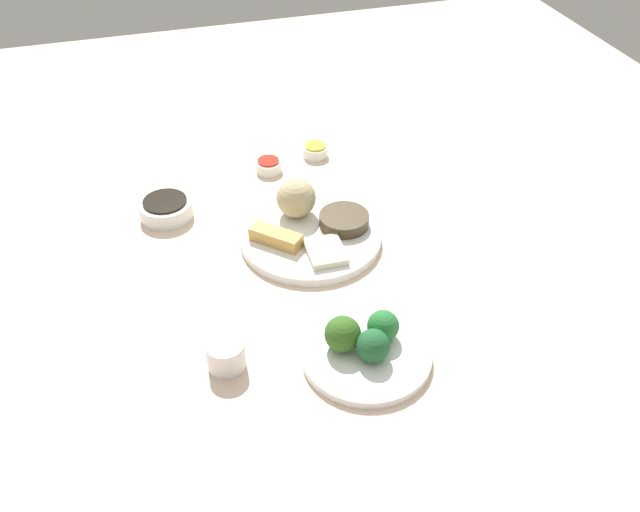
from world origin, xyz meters
The scene contains 17 objects.
tabletop centered at (0.00, 0.00, 0.01)m, with size 2.20×2.20×0.02m, color beige.
main_plate centered at (0.02, -0.05, 0.03)m, with size 0.25×0.25×0.02m, color white.
rice_scoop centered at (0.09, -0.04, 0.07)m, with size 0.07×0.07×0.07m, color tan.
spring_roll centered at (0.02, 0.01, 0.05)m, with size 0.09×0.03×0.02m, color gold.
crab_rangoon_wonton centered at (-0.04, -0.06, 0.04)m, with size 0.08×0.06×0.01m, color beige.
stir_fry_heap centered at (0.03, -0.12, 0.05)m, with size 0.09×0.09×0.02m, color #443623.
broccoli_plate centered at (-0.27, -0.05, 0.03)m, with size 0.19×0.19×0.01m, color white.
broccoli_floret_0 centered at (-0.25, -0.08, 0.06)m, with size 0.05×0.05×0.05m, color #246F32.
broccoli_floret_1 centered at (-0.25, -0.02, 0.06)m, with size 0.05×0.05×0.05m, color #33601F.
broccoli_floret_2 centered at (-0.29, -0.06, 0.06)m, with size 0.05×0.05×0.05m, color #1F5830.
soy_sauce_bowl centered at (0.18, 0.19, 0.04)m, with size 0.10×0.10×0.03m, color white.
soy_sauce_bowl_liquid centered at (0.18, 0.19, 0.05)m, with size 0.08×0.08×0.00m, color black.
sauce_ramekin_sweet_and_sour centered at (0.27, -0.04, 0.03)m, with size 0.05×0.05×0.02m, color white.
sauce_ramekin_sweet_and_sour_liquid centered at (0.27, -0.04, 0.04)m, with size 0.04×0.04×0.00m, color red.
sauce_ramekin_hot_mustard centered at (0.31, -0.14, 0.03)m, with size 0.05×0.05×0.02m, color white.
sauce_ramekin_hot_mustard_liquid centered at (0.31, -0.14, 0.04)m, with size 0.04×0.04×0.00m, color gold.
teacup centered at (-0.23, 0.15, 0.04)m, with size 0.06×0.06×0.05m, color white.
Camera 1 is at (-0.94, 0.22, 0.80)m, focal length 39.58 mm.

